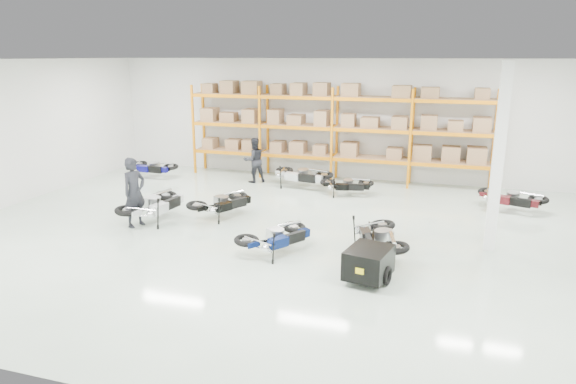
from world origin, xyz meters
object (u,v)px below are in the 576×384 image
(trailer, at_px, (369,263))
(moto_back_c, at_px, (347,182))
(moto_touring_right, at_px, (379,232))
(person_back, at_px, (254,160))
(moto_back_b, at_px, (301,171))
(moto_silver_left, at_px, (154,200))
(moto_black_far_left, at_px, (222,199))
(moto_blue_centre, at_px, (277,232))
(moto_back_a, at_px, (152,164))
(moto_back_d, at_px, (511,194))
(person_left, at_px, (134,192))

(trailer, bearing_deg, moto_back_c, 116.24)
(moto_touring_right, distance_m, moto_back_c, 5.34)
(person_back, bearing_deg, moto_back_c, 126.30)
(moto_back_b, distance_m, moto_back_c, 1.88)
(moto_silver_left, distance_m, moto_black_far_left, 1.93)
(moto_back_b, bearing_deg, moto_silver_left, 160.30)
(moto_touring_right, height_order, moto_back_b, moto_back_b)
(moto_black_far_left, distance_m, person_back, 4.34)
(moto_back_c, xyz_separation_m, person_back, (-3.67, 0.84, 0.36))
(moto_touring_right, height_order, person_back, person_back)
(moto_blue_centre, bearing_deg, moto_silver_left, 14.78)
(moto_black_far_left, bearing_deg, moto_back_a, -10.60)
(moto_blue_centre, xyz_separation_m, moto_touring_right, (2.34, 0.66, 0.04))
(moto_black_far_left, xyz_separation_m, moto_back_a, (-4.70, 3.79, -0.02))
(moto_touring_right, distance_m, moto_back_d, 5.78)
(moto_silver_left, relative_size, moto_back_b, 1.04)
(moto_silver_left, bearing_deg, moto_blue_centre, 169.30)
(moto_back_a, bearing_deg, moto_touring_right, -114.94)
(moto_touring_right, relative_size, person_left, 0.97)
(moto_back_c, bearing_deg, moto_back_b, 60.41)
(moto_touring_right, relative_size, trailer, 1.04)
(moto_back_a, xyz_separation_m, person_back, (4.06, 0.50, 0.30))
(person_back, bearing_deg, moto_back_a, -33.86)
(moto_black_far_left, relative_size, moto_back_c, 1.15)
(moto_back_c, bearing_deg, moto_silver_left, 121.33)
(moto_blue_centre, height_order, moto_silver_left, moto_silver_left)
(moto_blue_centre, distance_m, person_left, 4.49)
(moto_back_a, relative_size, person_left, 0.90)
(person_left, xyz_separation_m, person_back, (1.32, 5.74, -0.13))
(person_left, bearing_deg, person_back, 5.32)
(moto_back_a, height_order, person_back, person_back)
(trailer, distance_m, person_left, 6.98)
(moto_black_far_left, relative_size, moto_back_b, 0.93)
(moto_black_far_left, bearing_deg, person_back, -53.22)
(person_left, height_order, person_back, person_left)
(moto_back_b, relative_size, moto_back_d, 1.10)
(moto_back_a, distance_m, moto_back_c, 7.73)
(moto_silver_left, distance_m, moto_touring_right, 6.50)
(moto_black_far_left, relative_size, trailer, 1.00)
(moto_back_c, distance_m, person_left, 7.01)
(moto_back_c, relative_size, person_back, 0.94)
(trailer, relative_size, moto_back_b, 0.92)
(moto_blue_centre, distance_m, moto_black_far_left, 3.31)
(moto_blue_centre, height_order, person_back, person_back)
(moto_touring_right, xyz_separation_m, moto_back_a, (-9.47, 5.38, -0.04))
(moto_blue_centre, relative_size, trailer, 0.98)
(moto_back_b, xyz_separation_m, moto_back_c, (1.78, -0.58, -0.11))
(moto_silver_left, bearing_deg, moto_back_d, -150.44)
(moto_blue_centre, height_order, moto_back_d, moto_back_d)
(moto_back_a, relative_size, moto_back_d, 0.99)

